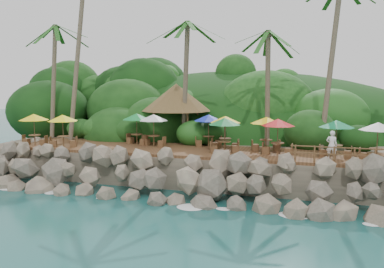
% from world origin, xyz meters
% --- Properties ---
extents(ground, '(140.00, 140.00, 0.00)m').
position_xyz_m(ground, '(0.00, 0.00, 0.00)').
color(ground, '#19514F').
rests_on(ground, ground).
extents(land_base, '(32.00, 25.20, 2.10)m').
position_xyz_m(land_base, '(0.00, 16.00, 1.05)').
color(land_base, gray).
rests_on(land_base, ground).
extents(jungle_hill, '(44.80, 28.00, 15.40)m').
position_xyz_m(jungle_hill, '(0.00, 23.50, 0.00)').
color(jungle_hill, '#143811').
rests_on(jungle_hill, ground).
extents(seawall, '(29.00, 4.00, 2.30)m').
position_xyz_m(seawall, '(0.00, 2.00, 1.15)').
color(seawall, gray).
rests_on(seawall, ground).
extents(terrace, '(26.00, 5.00, 0.20)m').
position_xyz_m(terrace, '(0.00, 6.00, 2.20)').
color(terrace, brown).
rests_on(terrace, land_base).
extents(jungle_foliage, '(44.00, 16.00, 12.00)m').
position_xyz_m(jungle_foliage, '(0.00, 15.00, 0.00)').
color(jungle_foliage, '#143811').
rests_on(jungle_foliage, ground).
extents(foam_line, '(25.20, 0.80, 0.06)m').
position_xyz_m(foam_line, '(0.00, 0.30, 0.03)').
color(foam_line, white).
rests_on(foam_line, ground).
extents(palms, '(34.11, 7.11, 15.07)m').
position_xyz_m(palms, '(0.68, 8.91, 12.50)').
color(palms, brown).
rests_on(palms, ground).
extents(palapa, '(5.64, 5.64, 4.60)m').
position_xyz_m(palapa, '(-2.55, 10.08, 5.79)').
color(palapa, brown).
rests_on(palapa, ground).
extents(dining_clusters, '(25.78, 5.38, 2.36)m').
position_xyz_m(dining_clusters, '(0.80, 5.92, 4.26)').
color(dining_clusters, brown).
rests_on(dining_clusters, terrace).
extents(railing, '(8.30, 0.10, 1.00)m').
position_xyz_m(railing, '(11.00, 3.65, 2.91)').
color(railing, brown).
rests_on(railing, terrace).
extents(waiter, '(0.67, 0.45, 1.81)m').
position_xyz_m(waiter, '(9.24, 4.81, 3.20)').
color(waiter, white).
rests_on(waiter, terrace).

